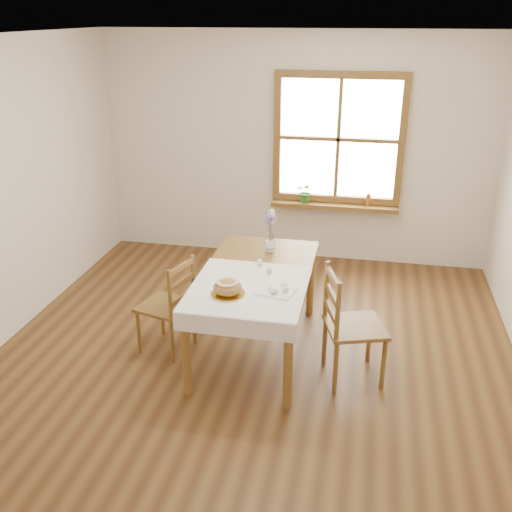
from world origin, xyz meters
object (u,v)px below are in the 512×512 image
(chair_left, at_px, (165,304))
(chair_right, at_px, (355,325))
(bread_plate, at_px, (228,294))
(flower_vase, at_px, (270,247))
(dining_table, at_px, (256,282))

(chair_left, xyz_separation_m, chair_right, (1.62, -0.10, 0.04))
(bread_plate, bearing_deg, chair_left, 153.03)
(chair_right, relative_size, flower_vase, 9.90)
(bread_plate, bearing_deg, flower_vase, 79.88)
(bread_plate, distance_m, flower_vase, 0.94)
(chair_left, height_order, bread_plate, chair_left)
(chair_left, distance_m, bread_plate, 0.80)
(chair_right, distance_m, flower_vase, 1.12)
(dining_table, xyz_separation_m, chair_left, (-0.77, -0.13, -0.23))
(bread_plate, relative_size, flower_vase, 2.65)
(chair_left, height_order, flower_vase, chair_left)
(flower_vase, bearing_deg, bread_plate, -100.12)
(chair_left, relative_size, bread_plate, 3.41)
(chair_right, height_order, flower_vase, chair_right)
(chair_left, relative_size, chair_right, 0.91)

